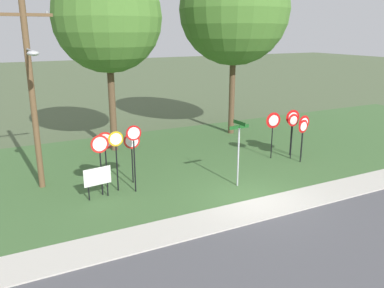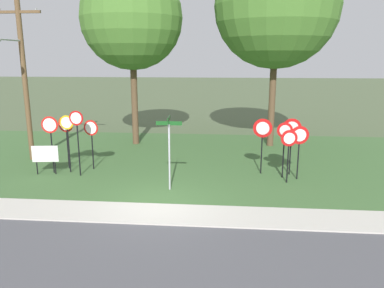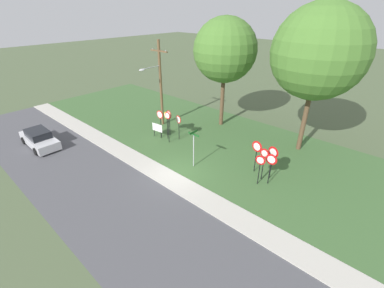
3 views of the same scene
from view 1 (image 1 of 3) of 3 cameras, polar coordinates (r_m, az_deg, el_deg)
The scene contains 19 objects.
ground_plane at distance 15.71m, azimuth 8.88°, elevation -8.02°, with size 160.00×160.00×0.00m, color #4C5B3D.
road_asphalt at distance 12.63m, azimuth 22.21°, elevation -15.46°, with size 44.00×6.40×0.01m, color #4C4C51.
sidewalk_strip at distance 15.12m, azimuth 10.68°, elevation -8.98°, with size 44.00×1.60×0.06m, color #BCB7AD.
grass_median at distance 20.50m, azimuth -0.97°, elevation -1.95°, with size 44.00×12.00×0.04m, color #3D6033.
stop_sign_near_left at distance 15.98m, azimuth -10.88°, elevation -0.73°, with size 0.61×0.10×2.51m.
stop_sign_near_right at distance 15.71m, azimuth -8.37°, elevation -0.20°, with size 0.61×0.11×2.77m.
stop_sign_far_left at distance 15.67m, azimuth -13.12°, elevation -1.12°, with size 0.72×0.11×2.48m.
stop_sign_far_center at distance 16.77m, azimuth -8.67°, elevation -0.43°, with size 0.68×0.15×2.23m.
stop_sign_far_right at distance 16.42m, azimuth -12.39°, elevation -0.52°, with size 0.71×0.15×2.39m.
yield_sign_near_left at distance 20.41m, azimuth 14.36°, elevation 2.55°, with size 0.64×0.11×2.34m.
yield_sign_near_right at distance 20.04m, azimuth 15.72°, elevation 1.80°, with size 0.66×0.12×2.15m.
yield_sign_far_left at distance 20.70m, azimuth 15.83°, elevation 2.43°, with size 0.75×0.12×2.23m.
yield_sign_far_right at distance 20.96m, azimuth 14.30°, elevation 3.15°, with size 0.77×0.17×2.43m.
yield_sign_center at distance 20.24m, azimuth 11.64°, elevation 2.80°, with size 0.80×0.14×2.39m.
street_name_post at distance 16.37m, azimuth 6.73°, elevation -0.53°, with size 0.96×0.82×2.80m.
utility_pole at distance 16.65m, azimuth -22.15°, elevation 7.78°, with size 2.10×2.38×7.83m.
notice_board at distance 15.74m, azimuth -13.48°, elevation -4.80°, with size 1.09×0.18×1.25m.
oak_tree_left at distance 21.26m, azimuth -12.12°, elevation 17.38°, with size 5.53×5.53×9.72m.
oak_tree_right at distance 24.69m, azimuth 6.12°, elevation 18.75°, with size 6.54×6.54×10.79m.
Camera 1 is at (-8.62, -11.49, 6.36)m, focal length 36.96 mm.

